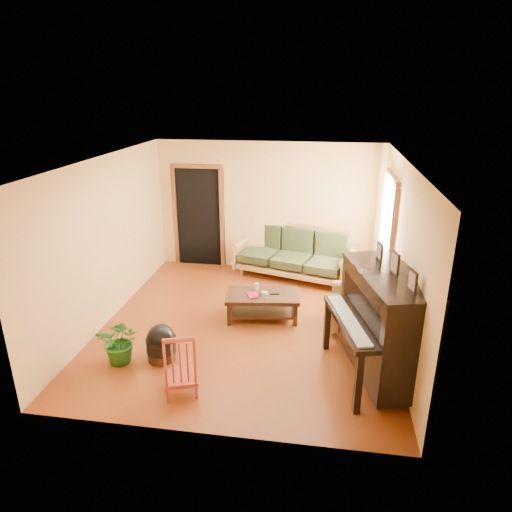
% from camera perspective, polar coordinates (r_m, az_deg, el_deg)
% --- Properties ---
extents(floor, '(5.00, 5.00, 0.00)m').
position_cam_1_polar(floor, '(7.40, -1.11, -8.50)').
color(floor, '#5E250C').
rests_on(floor, ground).
extents(doorway, '(1.08, 0.16, 2.05)m').
position_cam_1_polar(doorway, '(9.57, -7.19, 4.78)').
color(doorway, black).
rests_on(doorway, floor).
extents(window, '(0.12, 1.36, 1.46)m').
position_cam_1_polar(window, '(8.03, 16.26, 4.58)').
color(window, white).
rests_on(window, right_wall).
extents(sofa, '(2.48, 1.58, 0.99)m').
position_cam_1_polar(sofa, '(9.00, 4.59, 0.30)').
color(sofa, '#A5743C').
rests_on(sofa, floor).
extents(coffee_table, '(1.25, 0.79, 0.43)m').
position_cam_1_polar(coffee_table, '(7.50, 0.80, -6.25)').
color(coffee_table, black).
rests_on(coffee_table, floor).
extents(armchair, '(0.87, 0.91, 0.90)m').
position_cam_1_polar(armchair, '(7.26, 12.11, -5.60)').
color(armchair, '#A5743C').
rests_on(armchair, floor).
extents(piano, '(1.35, 1.82, 1.44)m').
position_cam_1_polar(piano, '(6.08, 15.67, -8.44)').
color(piano, black).
rests_on(piano, floor).
extents(footstool, '(0.53, 0.53, 0.39)m').
position_cam_1_polar(footstool, '(6.57, -11.74, -11.03)').
color(footstool, black).
rests_on(footstool, floor).
extents(red_chair, '(0.52, 0.55, 0.86)m').
position_cam_1_polar(red_chair, '(5.77, -9.46, -12.95)').
color(red_chair, maroon).
rests_on(red_chair, floor).
extents(leaning_frame, '(0.51, 0.18, 0.67)m').
position_cam_1_polar(leaning_frame, '(9.34, 11.18, -0.33)').
color(leaning_frame, '#AC8039').
rests_on(leaning_frame, floor).
extents(ceramic_crock, '(0.29, 0.29, 0.28)m').
position_cam_1_polar(ceramic_crock, '(9.38, 14.20, -1.77)').
color(ceramic_crock, '#35529F').
rests_on(ceramic_crock, floor).
extents(potted_plant, '(0.65, 0.58, 0.66)m').
position_cam_1_polar(potted_plant, '(6.57, -16.55, -10.16)').
color(potted_plant, '#1A5217').
rests_on(potted_plant, floor).
extents(book, '(0.25, 0.28, 0.02)m').
position_cam_1_polar(book, '(7.31, -1.00, -5.02)').
color(book, maroon).
rests_on(book, coffee_table).
extents(candle, '(0.07, 0.07, 0.12)m').
position_cam_1_polar(candle, '(7.53, 0.06, -3.83)').
color(candle, silver).
rests_on(candle, coffee_table).
extents(glass_jar, '(0.12, 0.12, 0.06)m').
position_cam_1_polar(glass_jar, '(7.33, 1.09, -4.75)').
color(glass_jar, silver).
rests_on(glass_jar, coffee_table).
extents(remote, '(0.15, 0.07, 0.01)m').
position_cam_1_polar(remote, '(7.39, 2.33, -4.75)').
color(remote, black).
rests_on(remote, coffee_table).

